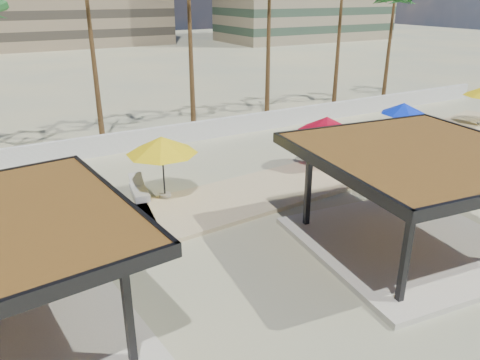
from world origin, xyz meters
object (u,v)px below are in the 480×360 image
at_px(lounger_c, 348,155).
at_px(lounger_b, 336,169).
at_px(umbrella_c, 327,124).
at_px(pavilion_central, 415,190).
at_px(lounger_d, 449,153).
at_px(lounger_a, 139,191).

bearing_deg(lounger_c, lounger_b, 108.58).
distance_m(lounger_b, lounger_c, 2.47).
bearing_deg(umbrella_c, lounger_c, 8.06).
relative_size(pavilion_central, lounger_d, 3.54).
bearing_deg(pavilion_central, lounger_a, 134.94).
height_order(pavilion_central, umbrella_c, pavilion_central).
distance_m(lounger_a, lounger_d, 16.94).
xyz_separation_m(lounger_a, lounger_d, (16.61, -3.32, 0.03)).
relative_size(lounger_b, lounger_c, 0.96).
xyz_separation_m(umbrella_c, lounger_c, (1.87, 0.26, -2.07)).
xyz_separation_m(pavilion_central, umbrella_c, (2.55, 7.87, 0.19)).
bearing_deg(lounger_d, umbrella_c, 105.08).
bearing_deg(lounger_d, lounger_b, 114.23).
distance_m(umbrella_c, lounger_a, 9.95).
relative_size(lounger_a, lounger_d, 0.87).
bearing_deg(lounger_c, pavilion_central, 135.21).
bearing_deg(umbrella_c, lounger_a, 173.68).
distance_m(umbrella_c, lounger_c, 2.80).
bearing_deg(lounger_b, pavilion_central, 164.70).
bearing_deg(lounger_c, umbrella_c, 81.78).
height_order(umbrella_c, lounger_c, umbrella_c).
relative_size(pavilion_central, lounger_c, 4.04).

